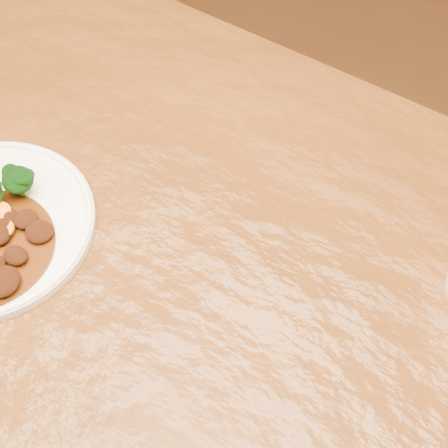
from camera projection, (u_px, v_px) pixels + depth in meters
The scene contains 1 object.
dining_table at pixel (151, 334), 0.74m from camera, with size 1.52×0.93×0.75m.
Camera 1 is at (0.24, -0.22, 1.36)m, focal length 50.00 mm.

